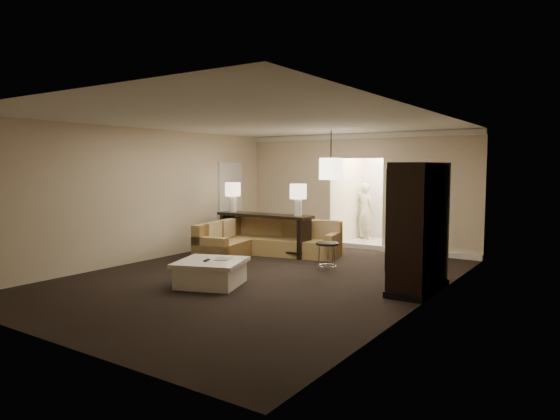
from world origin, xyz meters
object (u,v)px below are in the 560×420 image
Objects in this scene: armoire at (419,230)px; drink_table at (327,251)px; console_table at (264,230)px; person at (366,208)px; sectional_sofa at (263,242)px; coffee_table at (211,272)px.

armoire is 2.12m from drink_table.
console_table reaches higher than drink_table.
console_table is at bearing 92.95° from person.
sectional_sofa is at bearing 95.99° from person.
person is at bearing 91.02° from coffee_table.
person reaches higher than coffee_table.
drink_table is 0.32× the size of person.
person is (-1.19, 4.40, 0.47)m from drink_table.
sectional_sofa is at bearing 108.40° from coffee_table.
console_table is at bearing 109.30° from sectional_sofa.
person is at bearing 67.14° from sectional_sofa.
person is (-3.14, 4.97, -0.13)m from armoire.
coffee_table is at bearing 109.17° from person.
armoire is (4.09, -1.47, 0.44)m from console_table.
sectional_sofa is 4.19m from armoire.
sectional_sofa is 1.17× the size of console_table.
sectional_sofa reaches higher than drink_table.
console_table is 4.32× the size of drink_table.
person is at bearing 122.31° from armoire.
coffee_table is 2.38m from drink_table.
console_table is (-0.14, 0.25, 0.23)m from sectional_sofa.
sectional_sofa is 2.93m from coffee_table.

